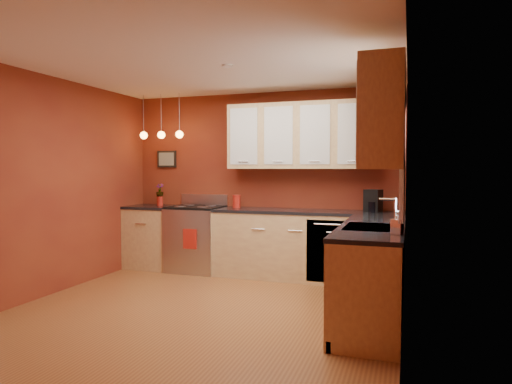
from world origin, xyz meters
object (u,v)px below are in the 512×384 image
(gas_range, at_px, (196,238))
(red_canister, at_px, (237,201))
(soap_pump, at_px, (397,223))
(coffee_maker, at_px, (373,202))
(sink, at_px, (372,229))

(gas_range, relative_size, red_canister, 6.08)
(red_canister, relative_size, soap_pump, 0.91)
(coffee_maker, bearing_deg, sink, -66.27)
(red_canister, height_order, coffee_maker, coffee_maker)
(gas_range, height_order, soap_pump, soap_pump)
(sink, height_order, coffee_maker, coffee_maker)
(gas_range, relative_size, soap_pump, 5.55)
(red_canister, height_order, soap_pump, soap_pump)
(coffee_maker, relative_size, soap_pump, 1.46)
(gas_range, distance_m, soap_pump, 3.52)
(coffee_maker, distance_m, soap_pump, 2.04)
(coffee_maker, height_order, soap_pump, coffee_maker)
(sink, xyz_separation_m, soap_pump, (0.25, -0.46, 0.12))
(soap_pump, bearing_deg, gas_range, 145.73)
(sink, height_order, soap_pump, sink)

